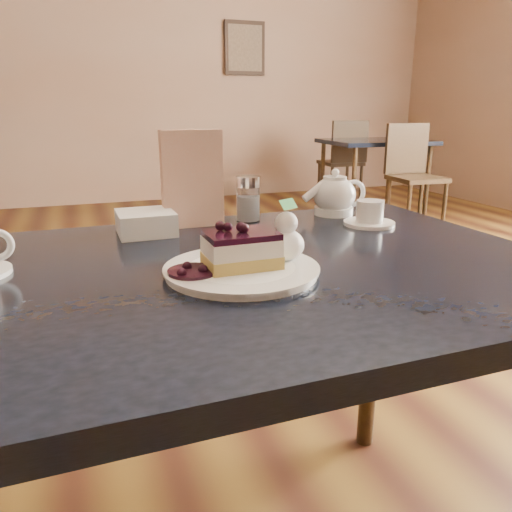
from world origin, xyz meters
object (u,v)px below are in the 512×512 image
object	(u,v)px
dessert_plate	(242,270)
tea_set	(341,200)
main_table	(233,306)
bg_table_far_right	(372,206)
cheesecake_slice	(241,250)

from	to	relation	value
dessert_plate	tea_set	bearing A→B (deg)	42.56
main_table	dessert_plate	size ratio (longest dim) A/B	4.78
dessert_plate	bg_table_far_right	distance (m)	4.21
main_table	bg_table_far_right	bearing A→B (deg)	53.02
cheesecake_slice	main_table	bearing A→B (deg)	90.00
cheesecake_slice	tea_set	distance (m)	0.50
main_table	dessert_plate	distance (m)	0.10
cheesecake_slice	tea_set	xyz separation A→B (m)	(0.37, 0.34, 0.00)
cheesecake_slice	tea_set	size ratio (longest dim) A/B	0.49
cheesecake_slice	bg_table_far_right	size ratio (longest dim) A/B	0.07
dessert_plate	tea_set	distance (m)	0.50
main_table	bg_table_far_right	world-z (taller)	main_table
main_table	bg_table_far_right	xyz separation A→B (m)	(2.43, 3.33, -0.59)
dessert_plate	cheesecake_slice	distance (m)	0.03
dessert_plate	bg_table_far_right	world-z (taller)	dessert_plate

